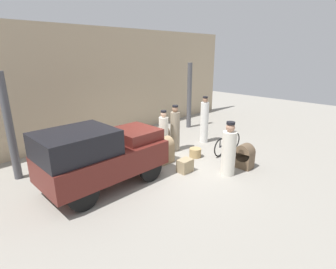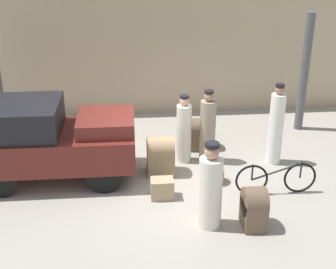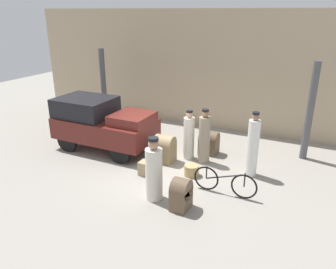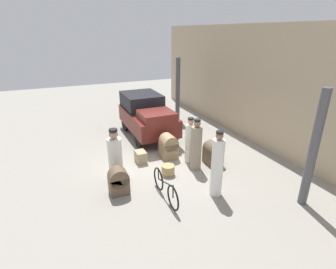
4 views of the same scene
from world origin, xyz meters
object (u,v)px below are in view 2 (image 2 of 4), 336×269
bicycle (276,178)px  porter_lifting_near_truck (208,129)px  truck (48,137)px  porter_standing_middle (210,189)px  porter_with_bicycle (276,127)px  trunk_umber_medium (161,155)px  suitcase_tan_flat (254,208)px  wicker_basket (214,175)px  conductor_in_dark_uniform (184,131)px  suitcase_small_leather (199,133)px  suitcase_black_upright (162,188)px

bicycle → porter_lifting_near_truck: porter_lifting_near_truck is taller
truck → porter_standing_middle: truck is taller
porter_with_bicycle → trunk_umber_medium: size_ratio=2.18×
suitcase_tan_flat → bicycle: bearing=55.9°
porter_standing_middle → bicycle: bearing=32.7°
suitcase_tan_flat → trunk_umber_medium: (-1.51, 2.16, 0.05)m
bicycle → wicker_basket: bicycle is taller
bicycle → conductor_in_dark_uniform: 2.36m
truck → suitcase_small_leather: bearing=19.5°
porter_lifting_near_truck → trunk_umber_medium: porter_lifting_near_truck is taller
porter_standing_middle → suitcase_small_leather: bearing=84.8°
suitcase_small_leather → trunk_umber_medium: bearing=-130.5°
trunk_umber_medium → suitcase_small_leather: bearing=49.5°
trunk_umber_medium → suitcase_black_upright: size_ratio=1.89×
porter_standing_middle → conductor_in_dark_uniform: porter_standing_middle is taller
porter_standing_middle → suitcase_small_leather: 3.28m
bicycle → suitcase_tan_flat: bearing=-124.1°
porter_with_bicycle → suitcase_tan_flat: bearing=-114.2°
truck → conductor_in_dark_uniform: size_ratio=2.10×
suitcase_small_leather → wicker_basket: bearing=-87.3°
suitcase_small_leather → porter_with_bicycle: bearing=-30.1°
porter_lifting_near_truck → trunk_umber_medium: bearing=-156.3°
porter_lifting_near_truck → suitcase_tan_flat: bearing=-81.3°
bicycle → suitcase_black_upright: bearing=178.8°
porter_lifting_near_truck → suitcase_small_leather: porter_lifting_near_truck is taller
bicycle → suitcase_black_upright: bicycle is taller
porter_lifting_near_truck → suitcase_black_upright: (-1.15, -1.51, -0.59)m
bicycle → trunk_umber_medium: trunk_umber_medium is taller
porter_standing_middle → suitcase_tan_flat: bearing=-8.2°
bicycle → suitcase_tan_flat: size_ratio=2.11×
conductor_in_dark_uniform → suitcase_black_upright: (-0.62, -1.57, -0.53)m
suitcase_tan_flat → suitcase_black_upright: bearing=143.9°
suitcase_small_leather → suitcase_black_upright: (-1.07, -2.22, -0.19)m
conductor_in_dark_uniform → porter_with_bicycle: size_ratio=0.85×
wicker_basket → conductor_in_dark_uniform: conductor_in_dark_uniform is taller
wicker_basket → suitcase_small_leather: (-0.08, 1.70, 0.23)m
wicker_basket → suitcase_small_leather: size_ratio=0.54×
conductor_in_dark_uniform → bicycle: bearing=-44.1°
porter_standing_middle → trunk_umber_medium: 2.19m
wicker_basket → porter_standing_middle: size_ratio=0.25×
porter_standing_middle → suitcase_tan_flat: porter_standing_middle is taller
porter_with_bicycle → suitcase_black_upright: bearing=-153.8°
truck → porter_with_bicycle: bearing=3.2°
bicycle → conductor_in_dark_uniform: conductor_in_dark_uniform is taller
porter_lifting_near_truck → porter_with_bicycle: (1.50, -0.20, 0.09)m
porter_with_bicycle → suitcase_black_upright: 3.03m
suitcase_tan_flat → trunk_umber_medium: bearing=124.9°
bicycle → suitcase_tan_flat: (-0.73, -1.08, 0.05)m
bicycle → suitcase_black_upright: 2.29m
wicker_basket → trunk_umber_medium: bearing=155.6°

